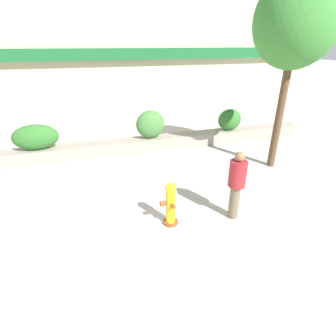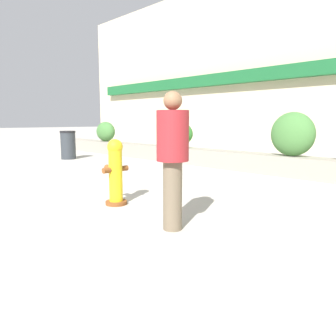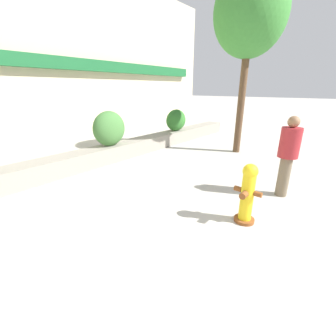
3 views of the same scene
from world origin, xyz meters
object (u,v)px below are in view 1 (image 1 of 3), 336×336
hedge_bush_1 (36,137)px  pedestrian (237,181)px  hedge_bush_2 (150,124)px  hedge_bush_3 (229,120)px  street_tree (297,23)px  fire_hydrant (170,204)px

hedge_bush_1 → pedestrian: bearing=-45.6°
hedge_bush_2 → hedge_bush_3: 3.45m
hedge_bush_1 → hedge_bush_3: size_ratio=1.49×
hedge_bush_1 → street_tree: size_ratio=0.26×
hedge_bush_2 → hedge_bush_3: (3.45, 0.00, -0.10)m
hedge_bush_1 → street_tree: street_tree is taller
hedge_bush_3 → pedestrian: pedestrian is taller
hedge_bush_2 → hedge_bush_1: bearing=180.0°
pedestrian → fire_hydrant: bearing=172.0°
hedge_bush_3 → pedestrian: (-2.64, -4.99, 0.04)m
hedge_bush_3 → street_tree: bearing=-86.4°
pedestrian → street_tree: bearing=38.9°
hedge_bush_2 → pedestrian: 5.05m
hedge_bush_3 → fire_hydrant: (-4.18, -4.77, -0.40)m
fire_hydrant → hedge_bush_2: bearing=81.2°
hedge_bush_3 → street_tree: street_tree is taller
hedge_bush_1 → hedge_bush_2: size_ratio=1.37×
pedestrian → hedge_bush_3: bearing=62.1°
hedge_bush_3 → hedge_bush_1: bearing=180.0°
hedge_bush_1 → hedge_bush_3: (7.53, 0.00, 0.00)m
hedge_bush_1 → fire_hydrant: 5.84m
hedge_bush_1 → street_tree: 8.87m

